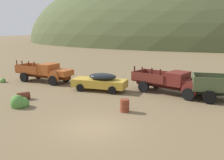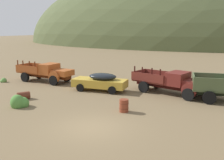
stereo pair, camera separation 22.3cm
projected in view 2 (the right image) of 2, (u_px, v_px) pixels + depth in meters
name	position (u px, v px, depth m)	size (l,w,h in m)	color
ground_plane	(92.00, 127.00, 14.23)	(300.00, 300.00, 0.00)	brown
hill_far_left	(163.00, 43.00, 95.70)	(114.01, 70.74, 51.74)	#4C5633
truck_oxide_orange	(49.00, 72.00, 25.94)	(6.24, 2.54, 2.16)	#51220D
car_faded_yellow	(98.00, 81.00, 22.47)	(5.20, 2.66, 1.57)	gold
truck_oxblood	(176.00, 83.00, 21.04)	(6.78, 3.21, 2.16)	black
oil_drum_by_truck	(124.00, 106.00, 16.79)	(0.64, 0.64, 0.84)	brown
oil_drum_spare	(24.00, 96.00, 19.78)	(0.93, 1.07, 0.58)	#5B2819
bush_between_trucks	(19.00, 103.00, 17.86)	(1.16, 1.18, 1.14)	#4C8438
bush_front_left	(3.00, 81.00, 26.13)	(0.69, 0.60, 0.57)	#5B8E42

